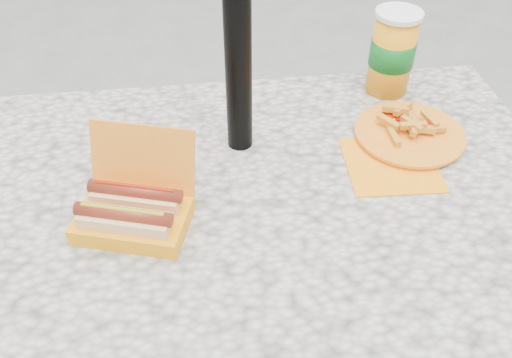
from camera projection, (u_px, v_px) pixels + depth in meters
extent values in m
cube|color=beige|center=(250.00, 207.00, 1.00)|extent=(1.20, 0.80, 0.05)
cylinder|color=black|center=(49.00, 245.00, 1.43)|extent=(0.07, 0.07, 0.70)
cylinder|color=black|center=(415.00, 211.00, 1.52)|extent=(0.07, 0.07, 0.70)
cube|color=orange|center=(133.00, 220.00, 0.92)|extent=(0.21, 0.17, 0.03)
cube|color=orange|center=(142.00, 158.00, 0.93)|extent=(0.19, 0.10, 0.12)
cube|color=#F0C18A|center=(126.00, 224.00, 0.89)|extent=(0.16, 0.09, 0.04)
cylinder|color=maroon|center=(123.00, 214.00, 0.87)|extent=(0.16, 0.07, 0.02)
cylinder|color=#A99519|center=(122.00, 209.00, 0.86)|extent=(0.13, 0.05, 0.01)
cube|color=#F0C18A|center=(137.00, 201.00, 0.93)|extent=(0.16, 0.09, 0.04)
cylinder|color=maroon|center=(135.00, 191.00, 0.91)|extent=(0.16, 0.07, 0.02)
cylinder|color=#971600|center=(134.00, 186.00, 0.90)|extent=(0.13, 0.05, 0.01)
cube|color=orange|center=(391.00, 164.00, 1.05)|extent=(0.18, 0.18, 0.00)
cylinder|color=orange|center=(409.00, 134.00, 1.11)|extent=(0.21, 0.21, 0.01)
cylinder|color=orange|center=(409.00, 133.00, 1.11)|extent=(0.22, 0.22, 0.01)
cube|color=gold|center=(403.00, 109.00, 1.13)|extent=(0.05, 0.04, 0.01)
cube|color=gold|center=(410.00, 117.00, 1.14)|extent=(0.03, 0.06, 0.01)
cube|color=gold|center=(394.00, 136.00, 1.08)|extent=(0.01, 0.05, 0.01)
cube|color=gold|center=(433.00, 129.00, 1.10)|extent=(0.05, 0.02, 0.01)
cube|color=gold|center=(395.00, 110.00, 1.13)|extent=(0.05, 0.03, 0.01)
cube|color=gold|center=(422.00, 129.00, 1.09)|extent=(0.05, 0.03, 0.01)
cube|color=gold|center=(413.00, 125.00, 1.09)|extent=(0.05, 0.01, 0.01)
cube|color=gold|center=(389.00, 122.00, 1.10)|extent=(0.04, 0.05, 0.01)
cube|color=gold|center=(430.00, 119.00, 1.11)|extent=(0.02, 0.06, 0.01)
cube|color=gold|center=(412.00, 124.00, 1.09)|extent=(0.03, 0.05, 0.01)
cube|color=gold|center=(407.00, 123.00, 1.12)|extent=(0.04, 0.05, 0.01)
cube|color=gold|center=(413.00, 127.00, 1.09)|extent=(0.03, 0.06, 0.01)
ellipsoid|color=#971600|center=(392.00, 115.00, 1.14)|extent=(0.05, 0.05, 0.01)
cube|color=#B10014|center=(416.00, 124.00, 1.10)|extent=(0.09, 0.02, 0.00)
cylinder|color=orange|center=(392.00, 55.00, 1.20)|extent=(0.09, 0.09, 0.18)
cylinder|color=#0B5E1A|center=(392.00, 52.00, 1.19)|extent=(0.10, 0.10, 0.06)
cylinder|color=white|center=(399.00, 14.00, 1.13)|extent=(0.10, 0.10, 0.01)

